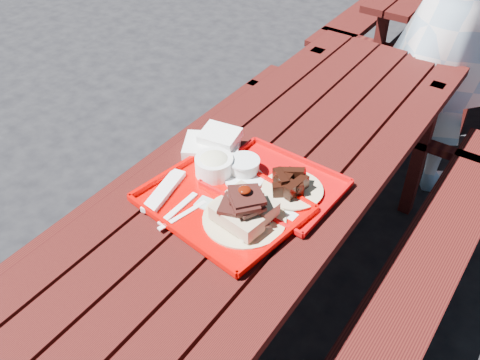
{
  "coord_description": "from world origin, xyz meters",
  "views": [
    {
      "loc": [
        0.76,
        -1.25,
        1.93
      ],
      "look_at": [
        0.0,
        -0.15,
        0.82
      ],
      "focal_mm": 40.0,
      "sensor_mm": 36.0,
      "label": 1
    }
  ],
  "objects_px": {
    "near_tray": "(227,196)",
    "person": "(448,18)",
    "far_tray": "(273,182)",
    "picnic_table_near": "(263,212)"
  },
  "relations": [
    {
      "from": "near_tray",
      "to": "person",
      "type": "relative_size",
      "value": 0.3
    },
    {
      "from": "picnic_table_near",
      "to": "far_tray",
      "type": "relative_size",
      "value": 5.5
    },
    {
      "from": "far_tray",
      "to": "person",
      "type": "relative_size",
      "value": 0.24
    },
    {
      "from": "far_tray",
      "to": "person",
      "type": "xyz_separation_m",
      "value": [
        0.12,
        1.37,
        0.13
      ]
    },
    {
      "from": "picnic_table_near",
      "to": "person",
      "type": "xyz_separation_m",
      "value": [
        0.19,
        1.33,
        0.34
      ]
    },
    {
      "from": "person",
      "to": "picnic_table_near",
      "type": "bearing_deg",
      "value": 104.74
    },
    {
      "from": "near_tray",
      "to": "far_tray",
      "type": "height_order",
      "value": "near_tray"
    },
    {
      "from": "picnic_table_near",
      "to": "far_tray",
      "type": "bearing_deg",
      "value": -35.13
    },
    {
      "from": "picnic_table_near",
      "to": "person",
      "type": "relative_size",
      "value": 1.33
    },
    {
      "from": "near_tray",
      "to": "far_tray",
      "type": "relative_size",
      "value": 1.25
    }
  ]
}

